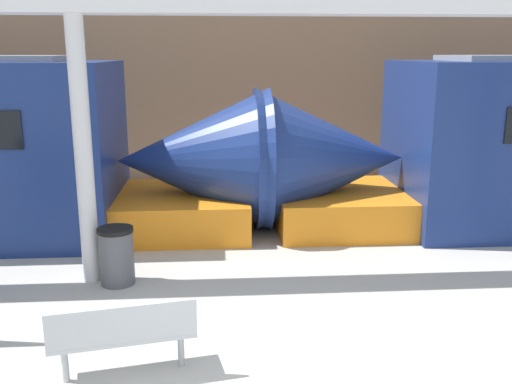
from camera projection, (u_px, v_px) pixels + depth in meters
The scene contains 5 objects.
station_wall at pixel (228, 83), 14.29m from camera, with size 56.00×0.20×5.00m, color #937051.
bench_near at pixel (123, 333), 5.76m from camera, with size 1.53×0.71×0.84m.
trash_bin at pixel (117, 256), 8.16m from camera, with size 0.51×0.51×0.84m.
support_column_near at pixel (83, 154), 7.94m from camera, with size 0.25×0.25×3.75m, color silver.
canopy_beam at pixel (72, 3), 7.46m from camera, with size 28.00×0.60×0.28m, color silver.
Camera 1 is at (-0.33, -4.02, 3.27)m, focal length 40.00 mm.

